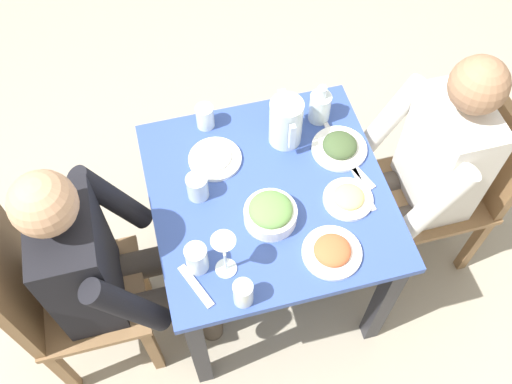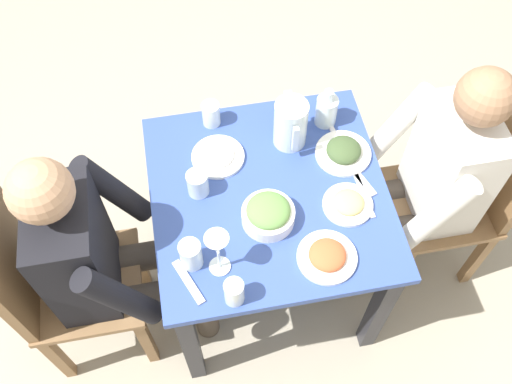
% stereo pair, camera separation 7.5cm
% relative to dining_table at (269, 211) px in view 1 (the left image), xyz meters
% --- Properties ---
extents(ground_plane, '(8.00, 8.00, 0.00)m').
position_rel_dining_table_xyz_m(ground_plane, '(0.00, 0.00, -0.58)').
color(ground_plane, '#9E937F').
extents(dining_table, '(0.82, 0.82, 0.71)m').
position_rel_dining_table_xyz_m(dining_table, '(0.00, 0.00, 0.00)').
color(dining_table, '#334C99').
rests_on(dining_table, ground_plane).
extents(chair_near, '(0.40, 0.40, 0.87)m').
position_rel_dining_table_xyz_m(chair_near, '(0.10, -0.78, -0.09)').
color(chair_near, olive).
rests_on(chair_near, ground_plane).
extents(chair_far, '(0.40, 0.40, 0.87)m').
position_rel_dining_table_xyz_m(chair_far, '(-0.00, 0.78, -0.09)').
color(chair_far, olive).
rests_on(chair_far, ground_plane).
extents(diner_near, '(0.48, 0.53, 1.16)m').
position_rel_dining_table_xyz_m(diner_near, '(0.10, -0.58, 0.05)').
color(diner_near, black).
rests_on(diner_near, ground_plane).
extents(diner_far, '(0.48, 0.53, 1.16)m').
position_rel_dining_table_xyz_m(diner_far, '(-0.00, 0.58, 0.05)').
color(diner_far, silver).
rests_on(diner_far, ground_plane).
extents(water_pitcher, '(0.16, 0.12, 0.19)m').
position_rel_dining_table_xyz_m(water_pitcher, '(-0.21, 0.12, 0.23)').
color(water_pitcher, silver).
rests_on(water_pitcher, dining_table).
extents(salad_bowl, '(0.18, 0.18, 0.09)m').
position_rel_dining_table_xyz_m(salad_bowl, '(0.11, -0.03, 0.17)').
color(salad_bowl, white).
rests_on(salad_bowl, dining_table).
extents(plate_yoghurt, '(0.19, 0.19, 0.04)m').
position_rel_dining_table_xyz_m(plate_yoghurt, '(-0.18, -0.15, 0.15)').
color(plate_yoghurt, white).
rests_on(plate_yoghurt, dining_table).
extents(plate_rice_curry, '(0.20, 0.20, 0.05)m').
position_rel_dining_table_xyz_m(plate_rice_curry, '(0.28, 0.13, 0.15)').
color(plate_rice_curry, white).
rests_on(plate_rice_curry, dining_table).
extents(plate_fries, '(0.17, 0.17, 0.04)m').
position_rel_dining_table_xyz_m(plate_fries, '(0.10, 0.25, 0.15)').
color(plate_fries, white).
rests_on(plate_fries, dining_table).
extents(plate_dolmas, '(0.20, 0.20, 0.06)m').
position_rel_dining_table_xyz_m(plate_dolmas, '(-0.11, 0.29, 0.15)').
color(plate_dolmas, white).
rests_on(plate_dolmas, dining_table).
extents(water_glass_near_right, '(0.07, 0.07, 0.09)m').
position_rel_dining_table_xyz_m(water_glass_near_right, '(-0.35, -0.15, 0.18)').
color(water_glass_near_right, silver).
rests_on(water_glass_near_right, dining_table).
extents(water_glass_by_pitcher, '(0.07, 0.07, 0.11)m').
position_rel_dining_table_xyz_m(water_glass_by_pitcher, '(0.21, -0.30, 0.19)').
color(water_glass_by_pitcher, silver).
rests_on(water_glass_by_pitcher, dining_table).
extents(water_glass_far_left, '(0.06, 0.06, 0.10)m').
position_rel_dining_table_xyz_m(water_glass_far_left, '(0.36, -0.18, 0.18)').
color(water_glass_far_left, silver).
rests_on(water_glass_far_left, dining_table).
extents(water_glass_far_right, '(0.07, 0.07, 0.10)m').
position_rel_dining_table_xyz_m(water_glass_far_right, '(-0.05, -0.24, 0.18)').
color(water_glass_far_right, silver).
rests_on(water_glass_far_right, dining_table).
extents(wine_glass, '(0.08, 0.08, 0.20)m').
position_rel_dining_table_xyz_m(wine_glass, '(0.25, -0.21, 0.27)').
color(wine_glass, silver).
rests_on(wine_glass, dining_table).
extents(oil_carafe, '(0.08, 0.08, 0.16)m').
position_rel_dining_table_xyz_m(oil_carafe, '(-0.27, 0.27, 0.19)').
color(oil_carafe, silver).
rests_on(oil_carafe, dining_table).
extents(fork_near, '(0.17, 0.09, 0.01)m').
position_rel_dining_table_xyz_m(fork_near, '(0.28, -0.32, 0.14)').
color(fork_near, silver).
rests_on(fork_near, dining_table).
extents(knife_near, '(0.19, 0.04, 0.01)m').
position_rel_dining_table_xyz_m(knife_near, '(-0.20, 0.29, 0.14)').
color(knife_near, silver).
rests_on(knife_near, dining_table).
extents(fork_far, '(0.17, 0.08, 0.01)m').
position_rel_dining_table_xyz_m(fork_far, '(0.00, 0.32, 0.14)').
color(fork_far, silver).
rests_on(fork_far, dining_table).
extents(knife_far, '(0.19, 0.03, 0.01)m').
position_rel_dining_table_xyz_m(knife_far, '(0.07, 0.32, 0.14)').
color(knife_far, silver).
rests_on(knife_far, dining_table).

